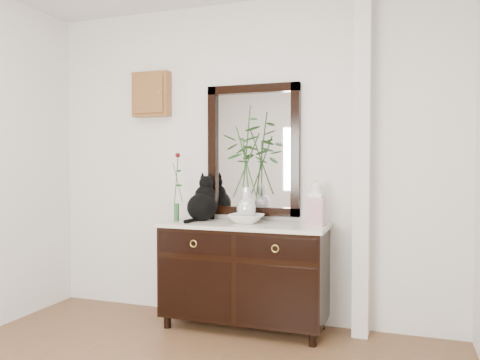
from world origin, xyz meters
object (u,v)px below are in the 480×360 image
at_px(cat, 202,198).
at_px(ginger_jar, 316,203).
at_px(lotus_bowl, 246,219).
at_px(sideboard, 244,270).

relative_size(cat, ginger_jar, 1.09).
bearing_deg(ginger_jar, lotus_bowl, -178.36).
bearing_deg(sideboard, lotus_bowl, 65.41).
bearing_deg(lotus_bowl, ginger_jar, 1.64).
height_order(sideboard, ginger_jar, ginger_jar).
distance_m(sideboard, ginger_jar, 0.79).
distance_m(lotus_bowl, ginger_jar, 0.58).
xyz_separation_m(sideboard, cat, (-0.39, 0.07, 0.57)).
height_order(cat, ginger_jar, cat).
xyz_separation_m(cat, lotus_bowl, (0.40, -0.04, -0.16)).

